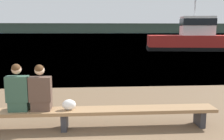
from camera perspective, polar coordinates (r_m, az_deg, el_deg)
name	(u,v)px	position (r m, az deg, el deg)	size (l,w,h in m)	color
water_surface	(93,34)	(128.99, -4.39, 8.19)	(240.00, 240.00, 0.00)	#386084
far_shoreline	(93,28)	(175.23, -4.34, 9.49)	(600.00, 12.00, 6.51)	#384233
bench_main	(64,113)	(5.42, -10.83, -9.67)	(6.48, 0.46, 0.43)	#8E6B47
person_left	(18,91)	(5.47, -20.69, -4.48)	(0.44, 0.35, 0.99)	#2D4C3D
person_right	(41,91)	(5.36, -16.00, -4.61)	(0.44, 0.35, 0.97)	#4C382D
shopping_bag	(69,105)	(5.33, -9.81, -7.83)	(0.28, 0.17, 0.22)	white
tugboat_red	(193,40)	(27.57, 18.03, 6.63)	(9.78, 5.10, 6.34)	red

